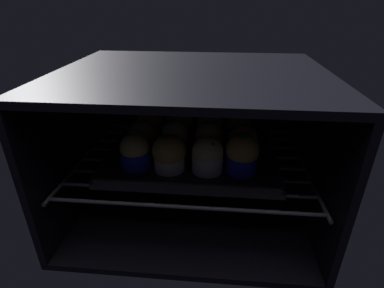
# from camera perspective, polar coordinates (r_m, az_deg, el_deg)

# --- Properties ---
(oven_cavity) EXTENTS (0.59, 0.47, 0.37)m
(oven_cavity) POSITION_cam_1_polar(r_m,az_deg,el_deg) (0.76, 0.27, 0.97)
(oven_cavity) COLOR black
(oven_cavity) RESTS_ON ground
(oven_rack) EXTENTS (0.55, 0.42, 0.01)m
(oven_rack) POSITION_cam_1_polar(r_m,az_deg,el_deg) (0.74, -0.02, -2.83)
(oven_rack) COLOR #42424C
(oven_rack) RESTS_ON oven_cavity
(baking_tray) EXTENTS (0.40, 0.32, 0.02)m
(baking_tray) POSITION_cam_1_polar(r_m,az_deg,el_deg) (0.74, 0.00, -1.98)
(baking_tray) COLOR black
(baking_tray) RESTS_ON oven_rack
(muffin_row0_col0) EXTENTS (0.07, 0.07, 0.08)m
(muffin_row0_col0) POSITION_cam_1_polar(r_m,az_deg,el_deg) (0.67, -10.91, -1.41)
(muffin_row0_col0) COLOR #1928B7
(muffin_row0_col0) RESTS_ON baking_tray
(muffin_row0_col1) EXTENTS (0.07, 0.07, 0.08)m
(muffin_row0_col1) POSITION_cam_1_polar(r_m,az_deg,el_deg) (0.65, -4.44, -1.91)
(muffin_row0_col1) COLOR silver
(muffin_row0_col1) RESTS_ON baking_tray
(muffin_row0_col2) EXTENTS (0.07, 0.07, 0.08)m
(muffin_row0_col2) POSITION_cam_1_polar(r_m,az_deg,el_deg) (0.64, 3.02, -2.22)
(muffin_row0_col2) COLOR silver
(muffin_row0_col2) RESTS_ON baking_tray
(muffin_row0_col3) EXTENTS (0.07, 0.07, 0.09)m
(muffin_row0_col3) POSITION_cam_1_polar(r_m,az_deg,el_deg) (0.65, 9.64, -1.84)
(muffin_row0_col3) COLOR #1928B7
(muffin_row0_col3) RESTS_ON baking_tray
(muffin_row1_col0) EXTENTS (0.07, 0.07, 0.08)m
(muffin_row1_col0) POSITION_cam_1_polar(r_m,az_deg,el_deg) (0.74, -9.50, 1.33)
(muffin_row1_col0) COLOR #0C8C84
(muffin_row1_col0) RESTS_ON baking_tray
(muffin_row1_col1) EXTENTS (0.07, 0.07, 0.08)m
(muffin_row1_col1) POSITION_cam_1_polar(r_m,az_deg,el_deg) (0.72, -3.25, 1.16)
(muffin_row1_col1) COLOR red
(muffin_row1_col1) RESTS_ON baking_tray
(muffin_row1_col2) EXTENTS (0.07, 0.07, 0.08)m
(muffin_row1_col2) POSITION_cam_1_polar(r_m,az_deg,el_deg) (0.71, 3.24, 0.97)
(muffin_row1_col2) COLOR #1928B7
(muffin_row1_col2) RESTS_ON baking_tray
(muffin_row1_col3) EXTENTS (0.07, 0.07, 0.08)m
(muffin_row1_col3) POSITION_cam_1_polar(r_m,az_deg,el_deg) (0.72, 9.76, 0.42)
(muffin_row1_col3) COLOR #7A238C
(muffin_row1_col3) RESTS_ON baking_tray
(muffin_row2_col0) EXTENTS (0.07, 0.07, 0.08)m
(muffin_row2_col0) POSITION_cam_1_polar(r_m,az_deg,el_deg) (0.81, -8.03, 3.78)
(muffin_row2_col0) COLOR #0C8C84
(muffin_row2_col0) RESTS_ON baking_tray
(muffin_row2_col1) EXTENTS (0.07, 0.07, 0.09)m
(muffin_row2_col1) POSITION_cam_1_polar(r_m,az_deg,el_deg) (0.79, -2.26, 3.88)
(muffin_row2_col1) COLOR #1928B7
(muffin_row2_col1) RESTS_ON baking_tray
(muffin_row2_col2) EXTENTS (0.07, 0.07, 0.08)m
(muffin_row2_col2) POSITION_cam_1_polar(r_m,az_deg,el_deg) (0.79, 3.36, 3.38)
(muffin_row2_col2) COLOR #1928B7
(muffin_row2_col2) RESTS_ON baking_tray
(muffin_row2_col3) EXTENTS (0.07, 0.07, 0.09)m
(muffin_row2_col3) POSITION_cam_1_polar(r_m,az_deg,el_deg) (0.79, 8.99, 3.32)
(muffin_row2_col3) COLOR #1928B7
(muffin_row2_col3) RESTS_ON baking_tray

